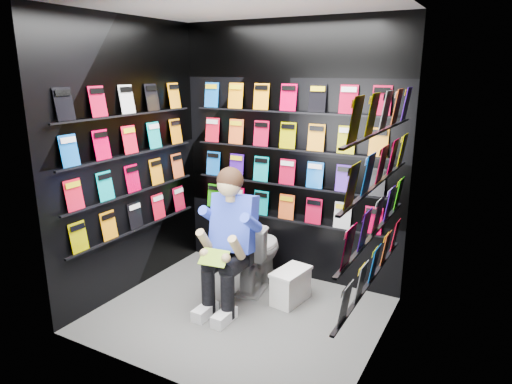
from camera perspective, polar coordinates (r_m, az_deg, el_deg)
The scene contains 14 objects.
floor at distance 4.23m, azimuth -2.14°, elevation -15.05°, with size 2.40×2.40×0.00m, color #5C5C5A.
ceiling at distance 3.69m, azimuth -2.57°, elevation 22.48°, with size 2.40×2.40×0.00m, color white.
wall_back at distance 4.62m, azimuth 4.12°, elevation 4.77°, with size 2.40×0.04×2.60m, color black.
wall_front at distance 2.97m, azimuth -12.37°, elevation -1.39°, with size 2.40×0.04×2.60m, color black.
wall_left at distance 4.48m, azimuth -15.62°, elevation 3.93°, with size 0.04×2.00×2.60m, color black.
wall_right at distance 3.31m, azimuth 15.74°, elevation 0.08°, with size 0.04×2.00×2.60m, color black.
comics_back at distance 4.59m, azimuth 3.96°, elevation 4.78°, with size 2.10×0.06×1.37m, color #C30032, non-canonical shape.
comics_left at distance 4.46m, azimuth -15.35°, elevation 3.96°, with size 0.06×1.70×1.37m, color #C30032, non-canonical shape.
comics_right at distance 3.31m, azimuth 15.24°, elevation 0.23°, with size 0.06×1.70×1.37m, color #C30032, non-canonical shape.
toilet at distance 4.58m, azimuth -0.05°, elevation -7.48°, with size 0.42×0.75×0.73m, color white.
longbox at distance 4.38m, azimuth 4.35°, elevation -11.78°, with size 0.22×0.39×0.29m, color white.
longbox_lid at distance 4.31m, azimuth 4.40°, elevation -9.87°, with size 0.23×0.41×0.03m, color white.
reader at distance 4.13m, azimuth -2.61°, elevation -4.01°, with size 0.53×0.77×1.42m, color blue, non-canonical shape.
held_comic at distance 3.92m, azimuth -5.27°, elevation -8.16°, with size 0.25×0.01×0.17m, color green.
Camera 1 is at (1.90, -3.13, 2.13)m, focal length 32.00 mm.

